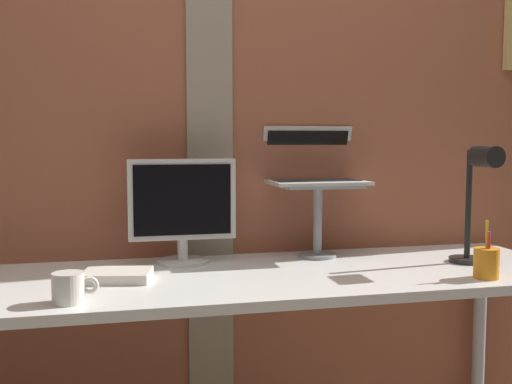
{
  "coord_description": "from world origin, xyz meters",
  "views": [
    {
      "loc": [
        -0.39,
        -1.7,
        1.15
      ],
      "look_at": [
        0.06,
        0.2,
        0.98
      ],
      "focal_mm": 41.66,
      "sensor_mm": 36.0,
      "label": 1
    }
  ],
  "objects_px": {
    "monitor": "(182,206)",
    "desk_lamp": "(478,191)",
    "coffee_mug": "(69,288)",
    "pen_cup": "(486,263)",
    "laptop": "(312,168)"
  },
  "relations": [
    {
      "from": "monitor",
      "to": "pen_cup",
      "type": "xyz_separation_m",
      "value": [
        0.88,
        -0.43,
        -0.15
      ]
    },
    {
      "from": "pen_cup",
      "to": "coffee_mug",
      "type": "xyz_separation_m",
      "value": [
        -1.22,
        0.0,
        -0.01
      ]
    },
    {
      "from": "coffee_mug",
      "to": "desk_lamp",
      "type": "bearing_deg",
      "value": 7.63
    },
    {
      "from": "monitor",
      "to": "pen_cup",
      "type": "distance_m",
      "value": 0.99
    },
    {
      "from": "laptop",
      "to": "coffee_mug",
      "type": "height_order",
      "value": "laptop"
    },
    {
      "from": "desk_lamp",
      "to": "monitor",
      "type": "bearing_deg",
      "value": 164.93
    },
    {
      "from": "monitor",
      "to": "desk_lamp",
      "type": "bearing_deg",
      "value": -15.07
    },
    {
      "from": "coffee_mug",
      "to": "pen_cup",
      "type": "bearing_deg",
      "value": -0.0
    },
    {
      "from": "pen_cup",
      "to": "coffee_mug",
      "type": "relative_size",
      "value": 1.51
    },
    {
      "from": "monitor",
      "to": "laptop",
      "type": "height_order",
      "value": "laptop"
    },
    {
      "from": "laptop",
      "to": "pen_cup",
      "type": "xyz_separation_m",
      "value": [
        0.39,
        -0.5,
        -0.27
      ]
    },
    {
      "from": "monitor",
      "to": "desk_lamp",
      "type": "height_order",
      "value": "desk_lamp"
    },
    {
      "from": "desk_lamp",
      "to": "pen_cup",
      "type": "height_order",
      "value": "desk_lamp"
    },
    {
      "from": "desk_lamp",
      "to": "coffee_mug",
      "type": "distance_m",
      "value": 1.33
    },
    {
      "from": "monitor",
      "to": "desk_lamp",
      "type": "xyz_separation_m",
      "value": [
        0.96,
        -0.26,
        0.05
      ]
    }
  ]
}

